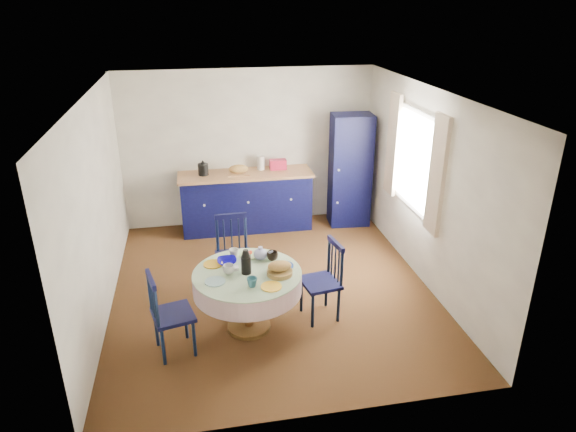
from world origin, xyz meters
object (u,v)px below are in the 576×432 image
chair_far (234,254)px  chair_right (323,280)px  cobalt_bowl (227,261)px  mug_b (252,282)px  mug_c (272,256)px  chair_left (169,314)px  pantry_cabinet (350,170)px  mug_d (234,253)px  kitchen_counter (246,200)px  mug_a (229,269)px  dining_table (248,282)px

chair_far → chair_right: size_ratio=1.05×
chair_far → cobalt_bowl: 0.70m
mug_b → mug_c: (0.30, 0.54, 0.00)m
chair_left → chair_far: bearing=-47.7°
pantry_cabinet → chair_far: bearing=-134.9°
mug_d → mug_c: bearing=-18.8°
chair_left → kitchen_counter: bearing=-34.6°
chair_left → chair_right: bearing=-92.3°
pantry_cabinet → mug_c: bearing=-120.1°
chair_left → mug_a: chair_left is taller
mug_c → mug_a: bearing=-157.0°
mug_d → chair_left: bearing=-138.6°
chair_far → pantry_cabinet: bearing=39.2°
pantry_cabinet → mug_a: bearing=-125.2°
mug_b → kitchen_counter: bearing=84.9°
kitchen_counter → mug_a: (-0.49, -2.75, 0.29)m
mug_a → mug_b: size_ratio=1.16×
kitchen_counter → mug_a: bearing=-99.9°
pantry_cabinet → cobalt_bowl: bearing=-127.7°
mug_c → mug_d: 0.45m
dining_table → chair_far: size_ratio=1.20×
chair_left → mug_d: (0.74, 0.66, 0.29)m
chair_left → chair_far: (0.77, 1.16, 0.02)m
mug_a → cobalt_bowl: 0.23m
chair_far → mug_a: size_ratio=7.77×
dining_table → mug_a: dining_table is taller
dining_table → mug_c: (0.31, 0.24, 0.17)m
chair_right → cobalt_bowl: chair_right is taller
kitchen_counter → cobalt_bowl: bearing=-100.9°
chair_far → mug_c: (0.40, -0.65, 0.27)m
kitchen_counter → chair_far: (-0.37, -1.88, 0.02)m
dining_table → mug_d: size_ratio=10.81×
mug_c → cobalt_bowl: 0.52m
mug_c → mug_d: size_ratio=1.18×
pantry_cabinet → chair_left: bearing=-129.7°
mug_a → cobalt_bowl: (-0.00, 0.23, -0.02)m
chair_left → cobalt_bowl: 0.88m
kitchen_counter → dining_table: size_ratio=1.76×
kitchen_counter → pantry_cabinet: size_ratio=1.15×
pantry_cabinet → chair_far: size_ratio=1.83×
mug_a → chair_left: bearing=-156.0°
chair_right → mug_a: size_ratio=7.43×
chair_left → dining_table: bearing=-86.5°
dining_table → kitchen_counter: bearing=84.2°
kitchen_counter → chair_far: kitchen_counter is taller
chair_right → cobalt_bowl: (-1.09, 0.16, 0.27)m
chair_far → mug_d: bearing=-95.0°
kitchen_counter → mug_d: (-0.40, -2.39, 0.29)m
chair_far → chair_right: bearing=-41.3°
dining_table → chair_far: 0.90m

